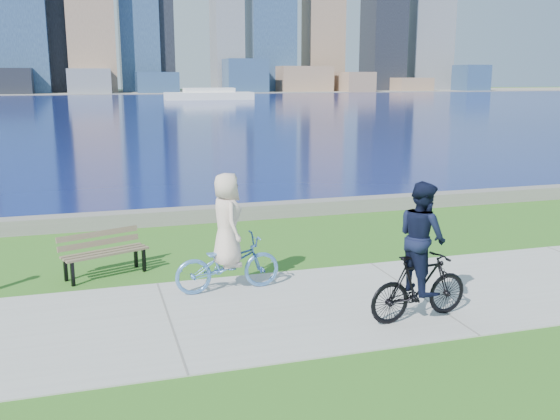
# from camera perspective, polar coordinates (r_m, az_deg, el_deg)

# --- Properties ---
(ground) EXTENTS (320.00, 320.00, 0.00)m
(ground) POSITION_cam_1_polar(r_m,az_deg,el_deg) (9.32, -10.04, -10.07)
(ground) COLOR #2A6219
(ground) RESTS_ON ground
(concrete_path) EXTENTS (80.00, 3.50, 0.02)m
(concrete_path) POSITION_cam_1_polar(r_m,az_deg,el_deg) (9.32, -10.04, -10.01)
(concrete_path) COLOR #A0A09B
(concrete_path) RESTS_ON ground
(seawall) EXTENTS (90.00, 0.50, 0.35)m
(seawall) POSITION_cam_1_polar(r_m,az_deg,el_deg) (15.19, -12.92, -0.77)
(seawall) COLOR slate
(seawall) RESTS_ON ground
(bay_water) EXTENTS (320.00, 131.00, 0.01)m
(bay_water) POSITION_cam_1_polar(r_m,az_deg,el_deg) (80.67, -16.39, 9.23)
(bay_water) COLOR #0D1855
(bay_water) RESTS_ON ground
(far_shore) EXTENTS (320.00, 30.00, 0.12)m
(far_shore) POSITION_cam_1_polar(r_m,az_deg,el_deg) (138.63, -16.73, 10.27)
(far_shore) COLOR gray
(far_shore) RESTS_ON ground
(ferry_far) EXTENTS (12.80, 3.66, 1.74)m
(ferry_far) POSITION_cam_1_polar(r_m,az_deg,el_deg) (93.48, -6.50, 10.42)
(ferry_far) COLOR white
(ferry_far) RESTS_ON ground
(park_bench) EXTENTS (1.59, 1.03, 0.78)m
(park_bench) POSITION_cam_1_polar(r_m,az_deg,el_deg) (11.54, -15.88, -3.49)
(park_bench) COLOR black
(park_bench) RESTS_ON ground
(cyclist_woman) EXTENTS (0.72, 1.79, 1.96)m
(cyclist_woman) POSITION_cam_1_polar(r_m,az_deg,el_deg) (10.24, -4.84, -3.45)
(cyclist_woman) COLOR #5389CB
(cyclist_woman) RESTS_ON ground
(cyclist_man) EXTENTS (0.69, 1.68, 2.04)m
(cyclist_man) POSITION_cam_1_polar(r_m,az_deg,el_deg) (9.19, 12.74, -4.69)
(cyclist_man) COLOR black
(cyclist_man) RESTS_ON ground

